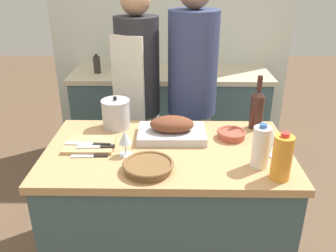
{
  "coord_description": "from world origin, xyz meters",
  "views": [
    {
      "loc": [
        0.03,
        -1.63,
        1.79
      ],
      "look_at": [
        0.0,
        0.11,
        1.0
      ],
      "focal_mm": 38.0,
      "sensor_mm": 36.0,
      "label": 1
    }
  ],
  "objects_px": {
    "roasting_pan": "(172,130)",
    "condiment_bottle_short": "(116,57)",
    "milk_jug": "(261,147)",
    "person_cook_aproned": "(138,95)",
    "cutting_board": "(90,145)",
    "stock_pot": "(116,114)",
    "wicker_basket": "(148,166)",
    "knife_bread": "(91,156)",
    "mixing_bowl": "(231,134)",
    "person_cook_guest": "(192,94)",
    "juice_jug": "(282,158)",
    "condiment_bottle_tall": "(97,65)",
    "wine_bottle_green": "(257,108)",
    "knife_chef": "(89,144)",
    "knife_paring": "(97,147)",
    "condiment_bottle_extra": "(178,68)",
    "wine_glass_right": "(125,138)",
    "wine_glass_left": "(272,139)"
  },
  "relations": [
    {
      "from": "roasting_pan",
      "to": "condiment_bottle_short",
      "type": "xyz_separation_m",
      "value": [
        -0.52,
        1.48,
        0.05
      ]
    },
    {
      "from": "milk_jug",
      "to": "person_cook_aproned",
      "type": "relative_size",
      "value": 0.13
    },
    {
      "from": "person_cook_aproned",
      "to": "cutting_board",
      "type": "bearing_deg",
      "value": -81.58
    },
    {
      "from": "stock_pot",
      "to": "person_cook_aproned",
      "type": "height_order",
      "value": "person_cook_aproned"
    },
    {
      "from": "wicker_basket",
      "to": "knife_bread",
      "type": "height_order",
      "value": "wicker_basket"
    },
    {
      "from": "mixing_bowl",
      "to": "person_cook_guest",
      "type": "relative_size",
      "value": 0.09
    },
    {
      "from": "stock_pot",
      "to": "condiment_bottle_short",
      "type": "relative_size",
      "value": 0.88
    },
    {
      "from": "cutting_board",
      "to": "condiment_bottle_short",
      "type": "xyz_separation_m",
      "value": [
        -0.09,
        1.58,
        0.09
      ]
    },
    {
      "from": "juice_jug",
      "to": "condiment_bottle_short",
      "type": "relative_size",
      "value": 1.02
    },
    {
      "from": "condiment_bottle_tall",
      "to": "person_cook_guest",
      "type": "relative_size",
      "value": 0.1
    },
    {
      "from": "wine_bottle_green",
      "to": "juice_jug",
      "type": "bearing_deg",
      "value": -90.48
    },
    {
      "from": "roasting_pan",
      "to": "knife_bread",
      "type": "relative_size",
      "value": 2.01
    },
    {
      "from": "knife_chef",
      "to": "cutting_board",
      "type": "bearing_deg",
      "value": 97.3
    },
    {
      "from": "knife_paring",
      "to": "condiment_bottle_extra",
      "type": "distance_m",
      "value": 1.43
    },
    {
      "from": "roasting_pan",
      "to": "knife_chef",
      "type": "relative_size",
      "value": 1.55
    },
    {
      "from": "condiment_bottle_short",
      "to": "person_cook_aproned",
      "type": "distance_m",
      "value": 0.88
    },
    {
      "from": "condiment_bottle_tall",
      "to": "person_cook_aproned",
      "type": "distance_m",
      "value": 0.78
    },
    {
      "from": "wine_glass_right",
      "to": "knife_paring",
      "type": "xyz_separation_m",
      "value": [
        -0.15,
        0.05,
        -0.07
      ]
    },
    {
      "from": "juice_jug",
      "to": "wicker_basket",
      "type": "bearing_deg",
      "value": 174.8
    },
    {
      "from": "wicker_basket",
      "to": "mixing_bowl",
      "type": "xyz_separation_m",
      "value": [
        0.43,
        0.35,
        0.0
      ]
    },
    {
      "from": "juice_jug",
      "to": "wine_glass_right",
      "type": "xyz_separation_m",
      "value": [
        -0.71,
        0.2,
        -0.01
      ]
    },
    {
      "from": "cutting_board",
      "to": "wine_glass_left",
      "type": "xyz_separation_m",
      "value": [
        0.92,
        -0.08,
        0.08
      ]
    },
    {
      "from": "wine_bottle_green",
      "to": "wine_glass_right",
      "type": "bearing_deg",
      "value": -154.43
    },
    {
      "from": "roasting_pan",
      "to": "juice_jug",
      "type": "relative_size",
      "value": 1.66
    },
    {
      "from": "wine_bottle_green",
      "to": "wine_glass_left",
      "type": "height_order",
      "value": "wine_bottle_green"
    },
    {
      "from": "wicker_basket",
      "to": "juice_jug",
      "type": "bearing_deg",
      "value": -5.2
    },
    {
      "from": "mixing_bowl",
      "to": "condiment_bottle_extra",
      "type": "height_order",
      "value": "condiment_bottle_extra"
    },
    {
      "from": "wicker_basket",
      "to": "condiment_bottle_extra",
      "type": "distance_m",
      "value": 1.56
    },
    {
      "from": "knife_chef",
      "to": "person_cook_aproned",
      "type": "height_order",
      "value": "person_cook_aproned"
    },
    {
      "from": "wine_glass_left",
      "to": "person_cook_guest",
      "type": "bearing_deg",
      "value": 114.17
    },
    {
      "from": "juice_jug",
      "to": "condiment_bottle_tall",
      "type": "bearing_deg",
      "value": 124.12
    },
    {
      "from": "wine_bottle_green",
      "to": "knife_paring",
      "type": "bearing_deg",
      "value": -161.23
    },
    {
      "from": "wine_glass_left",
      "to": "person_cook_guest",
      "type": "height_order",
      "value": "person_cook_guest"
    },
    {
      "from": "knife_bread",
      "to": "wine_bottle_green",
      "type": "bearing_deg",
      "value": 21.99
    },
    {
      "from": "knife_chef",
      "to": "person_cook_aproned",
      "type": "bearing_deg",
      "value": 76.69
    },
    {
      "from": "wine_glass_left",
      "to": "person_cook_aproned",
      "type": "distance_m",
      "value": 1.11
    },
    {
      "from": "stock_pot",
      "to": "wine_bottle_green",
      "type": "xyz_separation_m",
      "value": [
        0.81,
        0.01,
        0.04
      ]
    },
    {
      "from": "knife_paring",
      "to": "person_cook_aproned",
      "type": "bearing_deg",
      "value": 80.37
    },
    {
      "from": "stock_pot",
      "to": "wine_bottle_green",
      "type": "bearing_deg",
      "value": 0.41
    },
    {
      "from": "juice_jug",
      "to": "knife_chef",
      "type": "relative_size",
      "value": 0.93
    },
    {
      "from": "wine_bottle_green",
      "to": "condiment_bottle_short",
      "type": "height_order",
      "value": "wine_bottle_green"
    },
    {
      "from": "roasting_pan",
      "to": "knife_paring",
      "type": "height_order",
      "value": "roasting_pan"
    },
    {
      "from": "mixing_bowl",
      "to": "wine_glass_left",
      "type": "relative_size",
      "value": 1.23
    },
    {
      "from": "roasting_pan",
      "to": "milk_jug",
      "type": "height_order",
      "value": "milk_jug"
    },
    {
      "from": "knife_paring",
      "to": "wine_glass_right",
      "type": "bearing_deg",
      "value": -17.41
    },
    {
      "from": "stock_pot",
      "to": "person_cook_aproned",
      "type": "distance_m",
      "value": 0.52
    },
    {
      "from": "knife_paring",
      "to": "wicker_basket",
      "type": "bearing_deg",
      "value": -35.31
    },
    {
      "from": "wine_bottle_green",
      "to": "condiment_bottle_short",
      "type": "distance_m",
      "value": 1.67
    },
    {
      "from": "condiment_bottle_extra",
      "to": "juice_jug",
      "type": "bearing_deg",
      "value": -74.82
    },
    {
      "from": "condiment_bottle_tall",
      "to": "knife_bread",
      "type": "bearing_deg",
      "value": -80.01
    }
  ]
}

